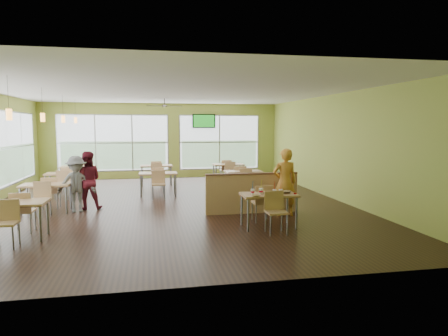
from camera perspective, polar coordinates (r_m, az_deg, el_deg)
The scene contains 20 objects.
room at distance 11.37m, azimuth -7.79°, elevation 2.77°, with size 12.00×12.04×3.20m.
window_bays at distance 14.58m, azimuth -18.89°, elevation 2.71°, with size 9.24×10.24×2.38m.
main_table at distance 8.88m, azimuth 6.40°, elevation -4.42°, with size 1.22×1.52×0.87m.
half_wall_divider at distance 10.27m, azimuth 4.00°, elevation -3.58°, with size 2.40×0.14×1.04m.
dining_tables at distance 13.16m, azimuth -12.69°, elevation -1.13°, with size 6.92×8.72×0.87m.
pendant_lights at distance 12.30m, azimuth -23.18°, elevation 6.56°, with size 0.11×7.31×0.86m.
ceiling_fan at distance 14.37m, azimuth -8.50°, elevation 8.79°, with size 1.25×1.25×0.29m.
tv_backwall at distance 17.40m, azimuth -2.89°, elevation 6.72°, with size 1.00×0.07×0.60m.
man_plaid at distance 10.02m, azimuth 8.66°, elevation -2.04°, with size 0.61×0.40×1.68m, color orange.
patron_maroon at distance 11.32m, azimuth -18.97°, elevation -1.68°, with size 0.76×0.59×1.56m, color maroon.
patron_grey at distance 11.08m, azimuth -20.34°, elevation -2.14°, with size 0.95×0.55×1.47m, color slate.
cup_blue at distance 8.69m, azimuth 4.11°, elevation -3.39°, with size 0.09×0.09×0.32m.
cup_yellow at distance 8.74m, azimuth 5.32°, elevation -3.31°, with size 0.10×0.10×0.35m.
cup_red_near at distance 8.71m, azimuth 7.22°, elevation -3.41°, with size 0.09×0.09×0.31m.
cup_red_far at distance 8.72m, azimuth 8.12°, elevation -3.39°, with size 0.09×0.09×0.33m.
food_basket at distance 8.95m, azimuth 8.83°, elevation -3.39°, with size 0.23×0.23×0.05m.
ketchup_cup at distance 8.88m, azimuth 10.12°, elevation -3.60°, with size 0.07×0.07×0.03m, color #A70B06.
wrapper_left at distance 8.46m, azimuth 4.60°, elevation -3.94°, with size 0.18×0.16×0.04m, color #A3834F.
wrapper_mid at distance 8.90m, azimuth 5.94°, elevation -3.44°, with size 0.20×0.18×0.05m, color #A3834F.
wrapper_right at distance 8.67m, azimuth 7.93°, elevation -3.77°, with size 0.14×0.12×0.03m, color #A3834F.
Camera 1 is at (-0.59, -11.34, 2.23)m, focal length 32.00 mm.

